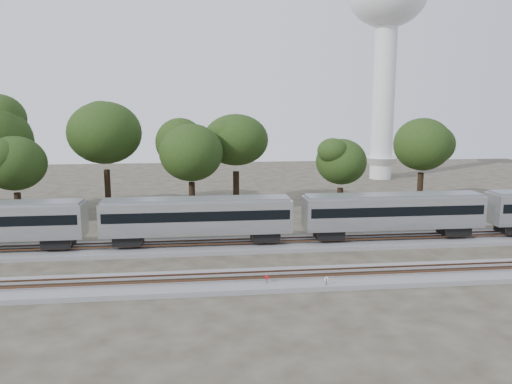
# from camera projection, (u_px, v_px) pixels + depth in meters

# --- Properties ---
(ground) EXTENTS (160.00, 160.00, 0.00)m
(ground) POSITION_uv_depth(u_px,v_px,m) (197.00, 269.00, 42.71)
(ground) COLOR #383328
(ground) RESTS_ON ground
(track_far) EXTENTS (160.00, 5.00, 0.73)m
(track_far) POSITION_uv_depth(u_px,v_px,m) (197.00, 247.00, 48.55)
(track_far) COLOR slate
(track_far) RESTS_ON ground
(track_near) EXTENTS (160.00, 5.00, 0.73)m
(track_near) POSITION_uv_depth(u_px,v_px,m) (197.00, 283.00, 38.76)
(track_near) COLOR slate
(track_near) RESTS_ON ground
(train) EXTENTS (94.44, 3.26, 4.81)m
(train) POSITION_uv_depth(u_px,v_px,m) (199.00, 216.00, 48.03)
(train) COLOR silver
(train) RESTS_ON ground
(switch_stand_red) EXTENTS (0.32, 0.13, 1.03)m
(switch_stand_red) POSITION_uv_depth(u_px,v_px,m) (267.00, 280.00, 38.09)
(switch_stand_red) COLOR #512D19
(switch_stand_red) RESTS_ON ground
(switch_stand_white) EXTENTS (0.33, 0.06, 1.03)m
(switch_stand_white) POSITION_uv_depth(u_px,v_px,m) (326.00, 282.00, 37.73)
(switch_stand_white) COLOR #512D19
(switch_stand_white) RESTS_ON ground
(switch_lever) EXTENTS (0.57, 0.46, 0.30)m
(switch_lever) POSITION_uv_depth(u_px,v_px,m) (292.00, 288.00, 37.77)
(switch_lever) COLOR #512D19
(switch_lever) RESTS_ON ground
(water_tower) EXTENTS (14.28, 14.28, 39.53)m
(water_tower) POSITION_uv_depth(u_px,v_px,m) (387.00, 18.00, 89.79)
(water_tower) COLOR silver
(water_tower) RESTS_ON ground
(tree_2) EXTENTS (7.44, 7.44, 10.49)m
(tree_2) POSITION_uv_depth(u_px,v_px,m) (15.00, 164.00, 56.29)
(tree_2) COLOR black
(tree_2) RESTS_ON ground
(tree_3) EXTENTS (10.48, 10.48, 14.78)m
(tree_3) POSITION_uv_depth(u_px,v_px,m) (105.00, 133.00, 63.69)
(tree_3) COLOR black
(tree_3) RESTS_ON ground
(tree_4) EXTENTS (8.17, 8.17, 11.51)m
(tree_4) POSITION_uv_depth(u_px,v_px,m) (191.00, 153.00, 61.52)
(tree_4) COLOR black
(tree_4) RESTS_ON ground
(tree_5) EXTENTS (9.37, 9.37, 13.21)m
(tree_5) POSITION_uv_depth(u_px,v_px,m) (236.00, 140.00, 66.55)
(tree_5) COLOR black
(tree_5) RESTS_ON ground
(tree_6) EXTENTS (7.15, 7.15, 10.08)m
(tree_6) POSITION_uv_depth(u_px,v_px,m) (341.00, 162.00, 60.48)
(tree_6) COLOR black
(tree_6) RESTS_ON ground
(tree_7) EXTENTS (8.63, 8.63, 12.17)m
(tree_7) POSITION_uv_depth(u_px,v_px,m) (422.00, 144.00, 68.28)
(tree_7) COLOR black
(tree_7) RESTS_ON ground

